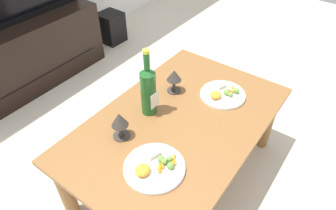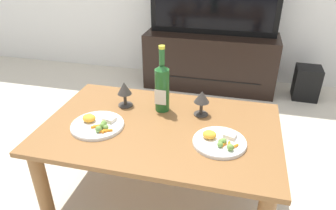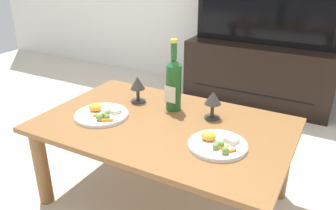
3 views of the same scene
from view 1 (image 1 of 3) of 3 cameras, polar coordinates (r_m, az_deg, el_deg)
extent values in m
plane|color=beige|center=(1.81, 1.73, -13.00)|extent=(6.40, 6.40, 0.00)
cube|color=brown|center=(1.49, 2.05, -3.32)|extent=(1.16, 0.74, 0.03)
cylinder|color=brown|center=(1.91, 18.48, -2.85)|extent=(0.07, 0.07, 0.41)
cylinder|color=brown|center=(1.58, -18.99, -14.92)|extent=(0.07, 0.07, 0.41)
cylinder|color=brown|center=(2.09, 3.07, 3.84)|extent=(0.07, 0.07, 0.41)
cube|color=black|center=(2.57, -25.32, 8.77)|extent=(1.18, 0.40, 0.51)
cube|color=black|center=(2.47, -22.10, 5.53)|extent=(0.95, 0.01, 0.01)
cube|color=black|center=(3.02, -10.77, 14.32)|extent=(0.21, 0.21, 0.29)
cylinder|color=#1E5923|center=(1.46, -3.75, 2.22)|extent=(0.08, 0.08, 0.23)
cone|color=#1E5923|center=(1.38, -3.99, 6.46)|extent=(0.08, 0.08, 0.03)
cylinder|color=#1E5923|center=(1.35, -4.10, 8.37)|extent=(0.03, 0.03, 0.08)
cylinder|color=yellow|center=(1.32, -4.20, 10.16)|extent=(0.03, 0.03, 0.02)
cube|color=silver|center=(1.45, -2.51, 0.94)|extent=(0.06, 0.00, 0.08)
cylinder|color=#38332D|center=(1.42, -8.82, -5.78)|extent=(0.08, 0.08, 0.01)
cylinder|color=#38332D|center=(1.39, -8.97, -4.75)|extent=(0.02, 0.02, 0.07)
cone|color=#38332D|center=(1.35, -9.26, -2.73)|extent=(0.08, 0.08, 0.07)
cylinder|color=#38332D|center=(1.65, 1.12, 2.79)|extent=(0.08, 0.08, 0.01)
cylinder|color=#38332D|center=(1.63, 1.14, 3.83)|extent=(0.02, 0.02, 0.07)
cone|color=#38332D|center=(1.59, 1.17, 5.71)|extent=(0.08, 0.08, 0.06)
cylinder|color=white|center=(1.28, -2.58, -11.83)|extent=(0.26, 0.26, 0.01)
torus|color=white|center=(1.27, -2.59, -11.61)|extent=(0.26, 0.26, 0.01)
ellipsoid|color=orange|center=(1.25, -4.86, -12.25)|extent=(0.07, 0.06, 0.04)
cube|color=beige|center=(1.31, -2.95, -9.17)|extent=(0.07, 0.06, 0.02)
cylinder|color=orange|center=(1.28, 1.03, -11.09)|extent=(0.04, 0.03, 0.01)
cylinder|color=orange|center=(1.28, 0.84, -10.89)|extent=(0.01, 0.04, 0.01)
cylinder|color=orange|center=(1.29, 1.13, -10.14)|extent=(0.04, 0.02, 0.01)
cylinder|color=orange|center=(1.29, -0.07, -10.60)|extent=(0.04, 0.03, 0.01)
cylinder|color=orange|center=(1.27, -1.12, -11.38)|extent=(0.03, 0.04, 0.01)
cylinder|color=orange|center=(1.26, -1.53, -12.17)|extent=(0.04, 0.03, 0.01)
cylinder|color=orange|center=(1.27, -1.68, -11.70)|extent=(0.04, 0.03, 0.01)
sphere|color=olive|center=(1.26, 0.51, -11.47)|extent=(0.03, 0.03, 0.03)
sphere|color=olive|center=(1.27, -0.74, -10.73)|extent=(0.03, 0.03, 0.03)
sphere|color=olive|center=(1.28, -1.31, -10.28)|extent=(0.03, 0.03, 0.03)
sphere|color=olive|center=(1.28, 0.31, -10.25)|extent=(0.03, 0.03, 0.03)
cylinder|color=white|center=(1.65, 10.38, 1.90)|extent=(0.24, 0.24, 0.01)
torus|color=white|center=(1.64, 10.41, 2.11)|extent=(0.24, 0.24, 0.01)
ellipsoid|color=orange|center=(1.60, 9.08, 1.91)|extent=(0.06, 0.06, 0.04)
cube|color=beige|center=(1.68, 9.85, 3.61)|extent=(0.07, 0.06, 0.02)
cylinder|color=orange|center=(1.68, 12.37, 3.03)|extent=(0.03, 0.04, 0.01)
cylinder|color=orange|center=(1.66, 11.80, 2.68)|extent=(0.01, 0.04, 0.01)
cylinder|color=orange|center=(1.64, 11.56, 2.20)|extent=(0.03, 0.04, 0.01)
sphere|color=olive|center=(1.65, 12.94, 2.66)|extent=(0.03, 0.03, 0.03)
sphere|color=olive|center=(1.63, 11.15, 2.29)|extent=(0.03, 0.03, 0.03)
sphere|color=olive|center=(1.64, 10.92, 2.45)|extent=(0.02, 0.02, 0.02)
sphere|color=olive|center=(1.63, 11.81, 1.98)|extent=(0.03, 0.03, 0.03)
sphere|color=olive|center=(1.64, 11.18, 2.57)|extent=(0.03, 0.03, 0.03)
camera|label=2|loc=(1.42, 64.77, 10.02)|focal=32.84mm
camera|label=3|loc=(1.73, 58.68, 11.87)|focal=36.05mm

